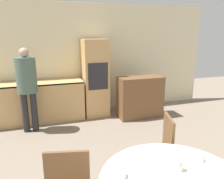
# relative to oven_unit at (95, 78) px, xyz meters

# --- Properties ---
(wall_back) EXTENTS (6.56, 0.05, 2.60)m
(wall_back) POSITION_rel_oven_unit_xyz_m (-0.23, 0.34, 0.41)
(wall_back) COLOR beige
(wall_back) RESTS_ON ground_plane
(kitchen_counter) EXTENTS (2.35, 0.60, 0.88)m
(kitchen_counter) POSITION_rel_oven_unit_xyz_m (-1.49, -0.01, -0.44)
(kitchen_counter) COLOR tan
(kitchen_counter) RESTS_ON ground_plane
(oven_unit) EXTENTS (0.56, 0.59, 1.78)m
(oven_unit) POSITION_rel_oven_unit_xyz_m (0.00, 0.00, 0.00)
(oven_unit) COLOR tan
(oven_unit) RESTS_ON ground_plane
(sideboard) EXTENTS (1.02, 0.45, 0.95)m
(sideboard) POSITION_rel_oven_unit_xyz_m (0.94, -0.49, -0.42)
(sideboard) COLOR brown
(sideboard) RESTS_ON ground_plane
(chair_far_right) EXTENTS (0.50, 0.50, 0.96)m
(chair_far_right) POSITION_rel_oven_unit_xyz_m (0.11, -2.82, -0.35)
(chair_far_right) COLOR brown
(chair_far_right) RESTS_ON ground_plane
(person_standing) EXTENTS (0.38, 0.38, 1.65)m
(person_standing) POSITION_rel_oven_unit_xyz_m (-1.46, -0.54, 0.13)
(person_standing) COLOR #262628
(person_standing) RESTS_ON ground_plane
(cup) EXTENTS (0.06, 0.06, 0.10)m
(cup) POSITION_rel_oven_unit_xyz_m (-0.13, -3.52, -0.07)
(cup) COLOR silver
(cup) RESTS_ON dining_table
(bowl_near) EXTENTS (0.14, 0.14, 0.04)m
(bowl_near) POSITION_rel_oven_unit_xyz_m (-0.65, -3.44, -0.10)
(bowl_near) COLOR white
(bowl_near) RESTS_ON dining_table
(bowl_far) EXTENTS (0.15, 0.15, 0.04)m
(bowl_far) POSITION_rel_oven_unit_xyz_m (0.11, -3.42, -0.10)
(bowl_far) COLOR silver
(bowl_far) RESTS_ON dining_table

